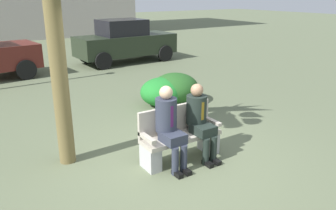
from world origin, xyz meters
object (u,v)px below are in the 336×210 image
Objects in this scene: parked_car_far at (125,41)px; park_bench at (179,136)px; seated_man_left at (169,123)px; shrub_near_bench at (162,92)px; seated_man_right at (200,118)px; shrub_mid_lawn at (175,88)px.

park_bench is at bearing -110.07° from parked_car_far.
seated_man_left reaches higher than shrub_near_bench.
seated_man_left is (-0.28, -0.12, 0.34)m from park_bench.
parked_car_far is (2.93, 8.01, 0.44)m from park_bench.
seated_man_right is 1.03× the size of shrub_mid_lawn.
shrub_mid_lawn is 0.31× the size of parked_car_far.
seated_man_left is 3.30m from shrub_mid_lawn.
seated_man_left is 1.04× the size of seated_man_right.
parked_car_far reaches higher than park_bench.
seated_man_right reaches higher than shrub_near_bench.
park_bench is at bearing -122.55° from shrub_mid_lawn.
shrub_mid_lawn is (0.37, 0.00, 0.03)m from shrub_near_bench.
shrub_near_bench is at bearing -106.96° from parked_car_far.
shrub_near_bench is at bearing 63.70° from park_bench.
shrub_near_bench is 0.37m from shrub_mid_lawn.
shrub_mid_lawn is (1.63, 2.55, -0.01)m from park_bench.
seated_man_left reaches higher than shrub_mid_lawn.
park_bench is 0.45m from seated_man_left.
seated_man_right is 3.00m from shrub_mid_lawn.
parked_car_far is (1.66, 5.46, 0.49)m from shrub_near_bench.
parked_car_far reaches higher than shrub_mid_lawn.
shrub_mid_lawn is at bearing -103.36° from parked_car_far.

